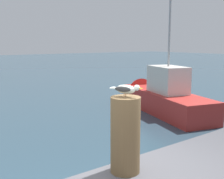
# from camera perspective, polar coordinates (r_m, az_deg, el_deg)

# --- Properties ---
(mooring_post) EXTENTS (0.34, 0.34, 0.87)m
(mooring_post) POSITION_cam_1_polar(r_m,az_deg,el_deg) (3.26, 2.68, -9.08)
(mooring_post) COLOR brown
(mooring_post) RESTS_ON harbor_quay
(seagull) EXTENTS (0.21, 0.37, 0.14)m
(seagull) POSITION_cam_1_polar(r_m,az_deg,el_deg) (3.13, 2.87, 0.11)
(seagull) COLOR tan
(seagull) RESTS_ON mooring_post
(boat_red) EXTENTS (2.89, 5.91, 5.09)m
(boat_red) POSITION_cam_1_polar(r_m,az_deg,el_deg) (11.69, 9.10, -1.16)
(boat_red) COLOR #B72D28
(boat_red) RESTS_ON ground_plane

